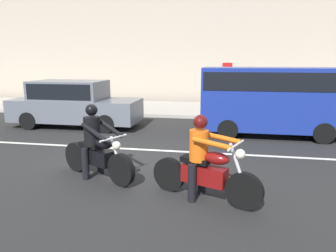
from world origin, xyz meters
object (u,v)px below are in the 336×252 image
(parked_sedan_slate_gray, at_px, (74,103))
(street_sign_post, at_px, (227,82))
(motorcycle_with_rider_orange_stripe, at_px, (204,165))
(motorcycle_with_rider_black_leather, at_px, (96,149))
(parked_van_cobalt_blue, at_px, (272,97))

(parked_sedan_slate_gray, xyz_separation_m, street_sign_post, (5.63, 3.71, 0.62))
(motorcycle_with_rider_orange_stripe, relative_size, street_sign_post, 0.90)
(motorcycle_with_rider_black_leather, xyz_separation_m, parked_sedan_slate_gray, (-2.93, 4.81, 0.24))
(motorcycle_with_rider_orange_stripe, bearing_deg, motorcycle_with_rider_black_leather, 164.52)
(street_sign_post, bearing_deg, motorcycle_with_rider_black_leather, -107.60)
(motorcycle_with_rider_black_leather, xyz_separation_m, motorcycle_with_rider_orange_stripe, (2.30, -0.64, -0.01))
(parked_sedan_slate_gray, bearing_deg, motorcycle_with_rider_orange_stripe, -46.16)
(motorcycle_with_rider_orange_stripe, bearing_deg, parked_van_cobalt_blue, 70.70)
(parked_van_cobalt_blue, bearing_deg, motorcycle_with_rider_orange_stripe, -109.30)
(parked_van_cobalt_blue, xyz_separation_m, parked_sedan_slate_gray, (-7.10, 0.09, -0.41))
(parked_van_cobalt_blue, distance_m, street_sign_post, 4.09)
(motorcycle_with_rider_black_leather, bearing_deg, street_sign_post, 72.40)
(motorcycle_with_rider_black_leather, relative_size, parked_van_cobalt_blue, 0.42)
(motorcycle_with_rider_black_leather, height_order, parked_van_cobalt_blue, parked_van_cobalt_blue)
(motorcycle_with_rider_black_leather, relative_size, motorcycle_with_rider_orange_stripe, 0.95)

